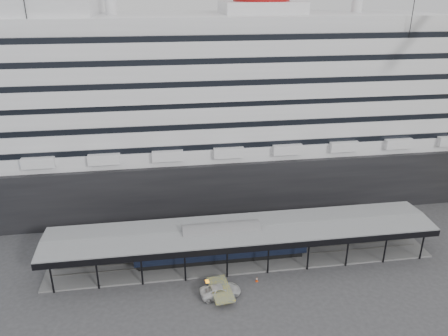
% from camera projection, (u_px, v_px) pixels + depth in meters
% --- Properties ---
extents(ground, '(200.00, 200.00, 0.00)m').
position_uv_depth(ground, '(249.00, 279.00, 60.21)').
color(ground, '#39393C').
rests_on(ground, ground).
extents(cruise_ship, '(130.00, 30.00, 43.90)m').
position_uv_depth(cruise_ship, '(217.00, 95.00, 82.40)').
color(cruise_ship, black).
rests_on(cruise_ship, ground).
extents(platform_canopy, '(56.00, 9.18, 5.30)m').
position_uv_depth(platform_canopy, '(242.00, 244.00, 63.87)').
color(platform_canopy, slate).
rests_on(platform_canopy, ground).
extents(port_truck, '(5.55, 3.06, 1.47)m').
position_uv_depth(port_truck, '(220.00, 291.00, 56.67)').
color(port_truck, silver).
rests_on(port_truck, ground).
extents(pullman_carriage, '(25.04, 3.51, 24.57)m').
position_uv_depth(pullman_carriage, '(221.00, 243.00, 63.21)').
color(pullman_carriage, black).
rests_on(pullman_carriage, ground).
extents(traffic_cone_left, '(0.48, 0.48, 0.84)m').
position_uv_depth(traffic_cone_left, '(224.00, 287.00, 57.78)').
color(traffic_cone_left, '#D03D0B').
rests_on(traffic_cone_left, ground).
extents(traffic_cone_mid, '(0.53, 0.53, 0.80)m').
position_uv_depth(traffic_cone_mid, '(229.00, 287.00, 57.97)').
color(traffic_cone_mid, '#D34B0B').
rests_on(traffic_cone_mid, ground).
extents(traffic_cone_right, '(0.40, 0.40, 0.70)m').
position_uv_depth(traffic_cone_right, '(257.00, 279.00, 59.50)').
color(traffic_cone_right, '#D9410C').
rests_on(traffic_cone_right, ground).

